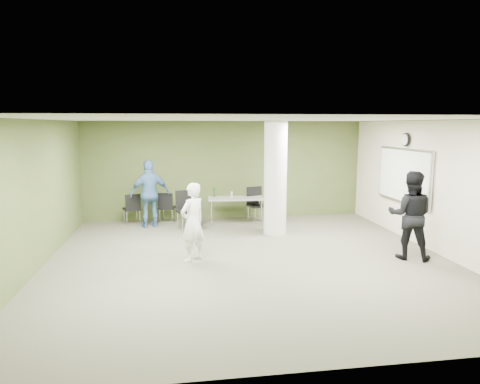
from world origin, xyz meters
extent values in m
plane|color=#545442|center=(0.00, 0.00, 0.00)|extent=(8.00, 8.00, 0.00)
plane|color=white|center=(0.00, 0.00, 2.80)|extent=(8.00, 8.00, 0.00)
cube|color=#465728|center=(0.00, 4.00, 1.40)|extent=(8.00, 2.80, 0.02)
cube|color=#465728|center=(-4.00, 0.00, 1.40)|extent=(0.02, 8.00, 2.80)
cube|color=beige|center=(4.00, 0.00, 1.40)|extent=(0.02, 8.00, 2.80)
cylinder|color=silver|center=(1.00, 2.00, 1.40)|extent=(0.56, 0.56, 2.80)
cube|color=silver|center=(3.93, 1.20, 1.50)|extent=(0.04, 2.30, 1.30)
cube|color=white|center=(3.91, 1.20, 1.50)|extent=(0.02, 2.20, 1.20)
cylinder|color=black|center=(3.93, 1.20, 2.35)|extent=(0.05, 0.32, 0.32)
cylinder|color=white|center=(3.90, 1.20, 2.35)|extent=(0.02, 0.26, 0.26)
cube|color=#999993|center=(0.19, 3.26, 0.70)|extent=(1.55, 0.76, 0.04)
cylinder|color=silver|center=(-0.50, 3.04, 0.34)|extent=(0.04, 0.04, 0.68)
cylinder|color=silver|center=(0.85, 2.95, 0.34)|extent=(0.04, 0.04, 0.68)
cylinder|color=silver|center=(-0.47, 3.57, 0.34)|extent=(0.04, 0.04, 0.68)
cylinder|color=silver|center=(0.89, 3.47, 0.34)|extent=(0.04, 0.04, 0.68)
cylinder|color=#234517|center=(-0.39, 3.51, 0.84)|extent=(0.07, 0.07, 0.25)
cylinder|color=#B2B2B7|center=(0.07, 3.23, 0.81)|extent=(0.06, 0.06, 0.18)
cylinder|color=#4C4C4C|center=(-0.85, 3.22, 0.14)|extent=(0.24, 0.24, 0.28)
cube|color=black|center=(-2.64, 3.60, 0.41)|extent=(0.54, 0.54, 0.05)
cube|color=black|center=(-2.58, 3.42, 0.65)|extent=(0.40, 0.16, 0.41)
cylinder|color=silver|center=(-2.53, 3.82, 0.20)|extent=(0.02, 0.02, 0.40)
cylinder|color=silver|center=(-2.86, 3.71, 0.20)|extent=(0.02, 0.02, 0.40)
cylinder|color=silver|center=(-2.42, 3.49, 0.20)|extent=(0.02, 0.02, 0.40)
cylinder|color=silver|center=(-2.75, 3.38, 0.20)|extent=(0.02, 0.02, 0.40)
cube|color=black|center=(-1.67, 3.65, 0.42)|extent=(0.53, 0.53, 0.05)
cube|color=black|center=(-1.72, 3.46, 0.65)|extent=(0.40, 0.15, 0.42)
cylinder|color=silver|center=(-1.45, 3.77, 0.20)|extent=(0.02, 0.02, 0.40)
cylinder|color=silver|center=(-1.79, 3.87, 0.20)|extent=(0.02, 0.02, 0.40)
cylinder|color=silver|center=(-1.55, 3.43, 0.20)|extent=(0.02, 0.02, 0.40)
cylinder|color=silver|center=(-1.89, 3.53, 0.20)|extent=(0.02, 0.02, 0.40)
cube|color=black|center=(-1.14, 2.66, 0.49)|extent=(0.63, 0.63, 0.05)
cube|color=black|center=(-1.21, 2.88, 0.77)|extent=(0.47, 0.18, 0.49)
cylinder|color=silver|center=(-1.28, 2.40, 0.24)|extent=(0.02, 0.02, 0.47)
cylinder|color=silver|center=(-0.88, 2.52, 0.24)|extent=(0.02, 0.02, 0.47)
cylinder|color=silver|center=(-1.40, 2.80, 0.24)|extent=(0.02, 0.02, 0.47)
cylinder|color=silver|center=(-1.00, 2.92, 0.24)|extent=(0.02, 0.02, 0.47)
cube|color=black|center=(0.82, 3.28, 0.48)|extent=(0.62, 0.62, 0.05)
cube|color=black|center=(0.74, 3.49, 0.74)|extent=(0.45, 0.19, 0.48)
cylinder|color=silver|center=(0.69, 3.02, 0.23)|extent=(0.02, 0.02, 0.45)
cylinder|color=silver|center=(1.07, 3.15, 0.23)|extent=(0.02, 0.02, 0.45)
cylinder|color=silver|center=(0.56, 3.40, 0.23)|extent=(0.02, 0.02, 0.45)
cylinder|color=silver|center=(0.94, 3.53, 0.23)|extent=(0.02, 0.02, 0.45)
imported|color=white|center=(-1.11, 0.12, 0.79)|extent=(0.68, 0.66, 1.57)
imported|color=black|center=(3.23, -0.37, 0.90)|extent=(1.08, 1.00, 1.79)
imported|color=#416BA1|center=(-2.11, 3.16, 0.89)|extent=(1.13, 0.71, 1.78)
camera|label=1|loc=(-1.40, -8.19, 2.70)|focal=32.00mm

